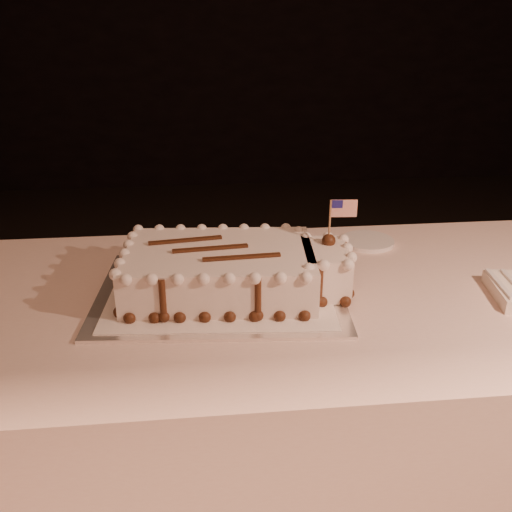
{
  "coord_description": "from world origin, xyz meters",
  "views": [
    {
      "loc": [
        -0.2,
        -0.52,
        1.34
      ],
      "look_at": [
        -0.08,
        0.62,
        0.84
      ],
      "focal_mm": 40.0,
      "sensor_mm": 36.0,
      "label": 1
    }
  ],
  "objects": [
    {
      "name": "doily",
      "position": [
        -0.16,
        0.62,
        0.76
      ],
      "size": [
        0.51,
        0.41,
        0.0
      ],
      "primitive_type": "cube",
      "rotation": [
        0.0,
        0.0,
        -0.08
      ],
      "color": "white",
      "rests_on": "cake_board"
    },
    {
      "name": "cake_board",
      "position": [
        -0.16,
        0.62,
        0.75
      ],
      "size": [
        0.57,
        0.45,
        0.01
      ],
      "primitive_type": "cube",
      "rotation": [
        0.0,
        0.0,
        -0.08
      ],
      "color": "white",
      "rests_on": "banquet_table"
    },
    {
      "name": "sheet_cake",
      "position": [
        -0.13,
        0.61,
        0.81
      ],
      "size": [
        0.53,
        0.32,
        0.2
      ],
      "color": "white",
      "rests_on": "doily"
    },
    {
      "name": "banquet_table",
      "position": [
        0.0,
        0.6,
        0.38
      ],
      "size": [
        2.4,
        0.8,
        0.75
      ],
      "primitive_type": "cube",
      "color": "beige",
      "rests_on": "ground"
    },
    {
      "name": "side_plate",
      "position": [
        0.25,
        0.87,
        0.76
      ],
      "size": [
        0.14,
        0.14,
        0.01
      ],
      "primitive_type": "cylinder",
      "color": "white",
      "rests_on": "banquet_table"
    }
  ]
}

